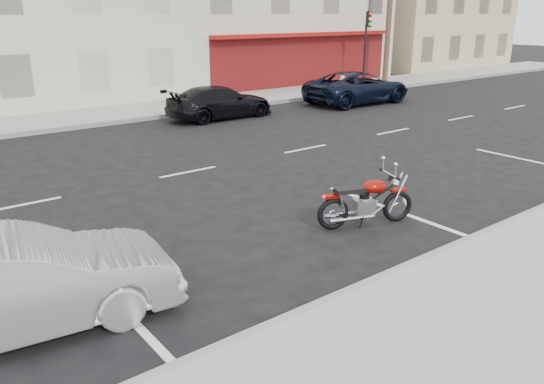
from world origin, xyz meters
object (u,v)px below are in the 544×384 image
at_px(motorcycle, 399,199).
at_px(car_far, 220,102).
at_px(suv_far, 358,87).
at_px(fire_hydrant, 342,80).
at_px(sedan_silver, 13,285).
at_px(traffic_light, 366,39).

bearing_deg(motorcycle, car_far, 94.87).
bearing_deg(suv_far, fire_hydrant, -34.52).
distance_m(fire_hydrant, motorcycle, 18.70).
relative_size(fire_hydrant, car_far, 0.17).
relative_size(sedan_silver, car_far, 0.95).
bearing_deg(sedan_silver, fire_hydrant, -47.26).
xyz_separation_m(fire_hydrant, suv_far, (-2.60, -3.57, 0.18)).
xyz_separation_m(motorcycle, sedan_silver, (-6.81, 0.47, 0.21)).
distance_m(traffic_light, suv_far, 5.64).
bearing_deg(fire_hydrant, sedan_silver, -144.92).
bearing_deg(car_far, suv_far, -96.62).
bearing_deg(suv_far, car_far, 85.17).
relative_size(sedan_silver, suv_far, 0.79).
distance_m(traffic_light, car_far, 11.37).
bearing_deg(motorcycle, suv_far, 66.69).
xyz_separation_m(traffic_light, sedan_silver, (-20.73, -13.34, -1.89)).
relative_size(motorcycle, suv_far, 0.37).
xyz_separation_m(suv_far, car_far, (-6.80, 0.76, -0.09)).
distance_m(traffic_light, fire_hydrant, 2.53).
distance_m(suv_far, car_far, 6.84).
distance_m(traffic_light, sedan_silver, 24.72).
relative_size(traffic_light, fire_hydrant, 5.28).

